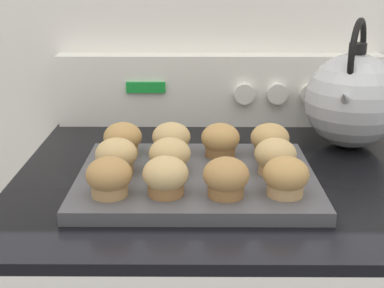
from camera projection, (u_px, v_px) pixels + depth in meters
The scene contains 14 objects.
control_panel at pixel (220, 90), 1.25m from camera, with size 0.75×0.07×0.16m.
muffin_pan at pixel (196, 179), 0.92m from camera, with size 0.40×0.31×0.02m.
muffin_r0_c0 at pixel (109, 177), 0.82m from camera, with size 0.07×0.07×0.06m.
muffin_r0_c1 at pixel (166, 177), 0.82m from camera, with size 0.07×0.07×0.06m.
muffin_r0_c2 at pixel (226, 178), 0.82m from camera, with size 0.07×0.07×0.06m.
muffin_r0_c3 at pixel (286, 177), 0.82m from camera, with size 0.07×0.07×0.06m.
muffin_r1_c0 at pixel (116, 156), 0.91m from camera, with size 0.07×0.07×0.06m.
muffin_r1_c1 at pixel (170, 156), 0.91m from camera, with size 0.07×0.07×0.06m.
muffin_r1_c3 at pixel (275, 157), 0.91m from camera, with size 0.07×0.07×0.06m.
muffin_r2_c0 at pixel (123, 139), 1.00m from camera, with size 0.07×0.07×0.06m.
muffin_r2_c1 at pixel (171, 139), 1.00m from camera, with size 0.07×0.07×0.06m.
muffin_r2_c2 at pixel (220, 140), 0.99m from camera, with size 0.07×0.07×0.06m.
muffin_r2_c3 at pixel (270, 140), 0.99m from camera, with size 0.07×0.07×0.06m.
tea_kettle at pixel (353, 99), 1.09m from camera, with size 0.19×0.22×0.26m.
Camera 1 is at (-0.06, -0.57, 1.28)m, focal length 50.00 mm.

